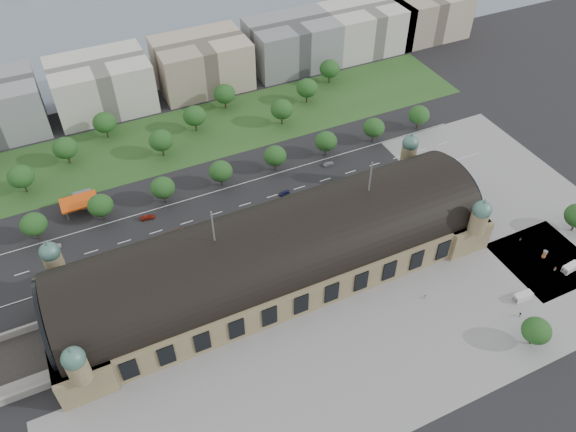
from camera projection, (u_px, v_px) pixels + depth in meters
name	position (u px, v px, depth m)	size (l,w,h in m)	color
ground	(275.00, 274.00, 195.55)	(900.00, 900.00, 0.00)	black
station	(275.00, 254.00, 188.51)	(150.00, 48.40, 44.30)	#8F8058
plaza_south	(365.00, 363.00, 169.67)	(190.00, 48.00, 0.12)	gray
plaza_east	(506.00, 192.00, 227.62)	(56.00, 100.00, 0.12)	gray
road_slab	(187.00, 223.00, 214.35)	(260.00, 26.00, 0.10)	black
grass_belt	(160.00, 143.00, 252.15)	(300.00, 45.00, 0.10)	#265120
petrol_station	(81.00, 199.00, 219.75)	(14.00, 13.00, 5.05)	#DD490D
office_3	(102.00, 85.00, 265.61)	(45.00, 32.00, 24.00)	beige
office_4	(202.00, 63.00, 281.18)	(45.00, 32.00, 24.00)	#BAA992
office_5	(292.00, 44.00, 296.75)	(45.00, 32.00, 24.00)	gray
office_6	(365.00, 28.00, 310.77)	(45.00, 32.00, 24.00)	beige
office_7	(425.00, 15.00, 323.23)	(45.00, 32.00, 24.00)	#BAA992
tree_row_2	(34.00, 224.00, 202.95)	(9.60, 9.60, 11.52)	#2D2116
tree_row_3	(100.00, 205.00, 210.43)	(9.60, 9.60, 11.52)	#2D2116
tree_row_4	(163.00, 188.00, 217.90)	(9.60, 9.60, 11.52)	#2D2116
tree_row_5	(221.00, 171.00, 225.38)	(9.60, 9.60, 11.52)	#2D2116
tree_row_6	(275.00, 156.00, 232.85)	(9.60, 9.60, 11.52)	#2D2116
tree_row_7	(326.00, 141.00, 240.33)	(9.60, 9.60, 11.52)	#2D2116
tree_row_8	(374.00, 128.00, 247.80)	(9.60, 9.60, 11.52)	#2D2116
tree_row_9	(419.00, 115.00, 255.28)	(9.60, 9.60, 11.52)	#2D2116
tree_belt_3	(21.00, 176.00, 221.98)	(10.40, 10.40, 12.48)	#2D2116
tree_belt_4	(65.00, 148.00, 235.81)	(10.40, 10.40, 12.48)	#2D2116
tree_belt_5	(104.00, 123.00, 249.63)	(10.40, 10.40, 12.48)	#2D2116
tree_belt_6	(161.00, 140.00, 239.74)	(10.40, 10.40, 12.48)	#2D2116
tree_belt_7	(195.00, 116.00, 253.56)	(10.40, 10.40, 12.48)	#2D2116
tree_belt_8	(225.00, 94.00, 267.38)	(10.40, 10.40, 12.48)	#2D2116
tree_belt_9	(282.00, 109.00, 257.49)	(10.40, 10.40, 12.48)	#2D2116
tree_belt_10	(307.00, 88.00, 271.31)	(10.40, 10.40, 12.48)	#2D2116
tree_belt_11	(330.00, 69.00, 285.14)	(10.40, 10.40, 12.48)	#2D2116
tree_plaza_s	(536.00, 331.00, 170.04)	(9.00, 9.00, 10.64)	#2D2116
traffic_car_1	(54.00, 247.00, 204.04)	(1.67, 4.78, 1.58)	gray
traffic_car_2	(99.00, 270.00, 196.00)	(2.29, 4.97, 1.38)	black
traffic_car_3	(148.00, 217.00, 215.40)	(2.25, 5.54, 1.61)	maroon
traffic_car_4	(284.00, 193.00, 225.86)	(1.83, 4.55, 1.55)	#181C43
traffic_car_5	(329.00, 164.00, 239.66)	(1.63, 4.68, 1.54)	#5C5E64
traffic_car_6	(370.00, 174.00, 234.90)	(2.17, 4.71, 1.31)	silver
parked_car_0	(78.00, 282.00, 191.87)	(1.74, 4.98, 1.64)	black
parked_car_1	(129.00, 274.00, 194.44)	(2.48, 5.38, 1.50)	maroon
parked_car_2	(80.00, 281.00, 192.19)	(2.04, 5.01, 1.45)	#1A2449
parked_car_3	(168.00, 262.00, 198.80)	(1.68, 4.17, 1.42)	#54585C
parked_car_4	(95.00, 277.00, 193.70)	(1.46, 4.20, 1.38)	silver
parked_car_5	(152.00, 258.00, 200.03)	(2.37, 5.15, 1.43)	#95999D
parked_car_6	(174.00, 259.00, 199.52)	(2.11, 5.20, 1.51)	black
bus_west	(178.00, 234.00, 207.81)	(2.53, 10.80, 3.01)	#C83F20
bus_mid	(239.00, 219.00, 213.56)	(2.69, 11.51, 3.21)	beige
bus_east	(298.00, 197.00, 222.97)	(2.45, 10.47, 2.92)	silver
van_east	(570.00, 268.00, 195.79)	(6.47, 3.06, 2.72)	white
van_south	(522.00, 297.00, 186.47)	(6.41, 2.88, 2.72)	silver
advertising_column	(545.00, 254.00, 200.19)	(1.63, 1.63, 3.09)	#E1383E
pedestrian_0	(425.00, 297.00, 187.10)	(0.82, 0.47, 1.68)	gray
pedestrian_2	(520.00, 239.00, 206.58)	(0.93, 0.54, 1.92)	gray
pedestrian_4	(520.00, 315.00, 181.65)	(1.16, 0.50, 1.79)	gray
pedestrian_5	(555.00, 269.00, 196.11)	(0.87, 0.50, 1.78)	gray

